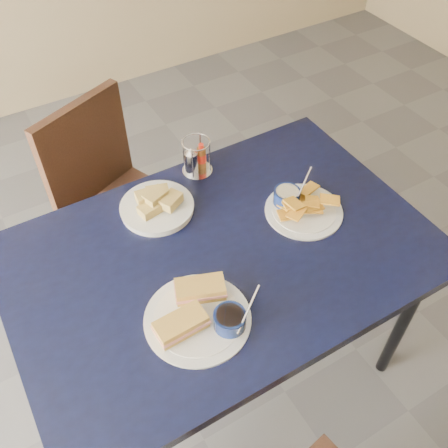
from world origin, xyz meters
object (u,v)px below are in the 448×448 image
condiment_caddy (195,159)px  dining_table (222,263)px  chair_far (116,186)px  sandwich_plate (200,313)px  plantain_plate (298,205)px  bread_basket (157,205)px

condiment_caddy → dining_table: bearing=-106.1°
dining_table → chair_far: size_ratio=1.47×
dining_table → chair_far: chair_far is taller
sandwich_plate → condiment_caddy: (0.28, 0.55, 0.03)m
chair_far → condiment_caddy: (0.22, -0.33, 0.30)m
sandwich_plate → condiment_caddy: bearing=62.9°
dining_table → plantain_plate: 0.32m
plantain_plate → sandwich_plate: bearing=-156.9°
dining_table → sandwich_plate: 0.26m
dining_table → sandwich_plate: sandwich_plate is taller
bread_basket → condiment_caddy: 0.23m
dining_table → condiment_caddy: bearing=73.9°
condiment_caddy → sandwich_plate: bearing=-117.1°
dining_table → bread_basket: size_ratio=5.40×
dining_table → condiment_caddy: 0.40m
sandwich_plate → condiment_caddy: size_ratio=2.31×
sandwich_plate → bread_basket: sandwich_plate is taller
plantain_plate → chair_far: bearing=121.8°
dining_table → bread_basket: 0.29m
bread_basket → condiment_caddy: size_ratio=1.78×
dining_table → plantain_plate: size_ratio=5.04×
condiment_caddy → bread_basket: bearing=-152.2°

